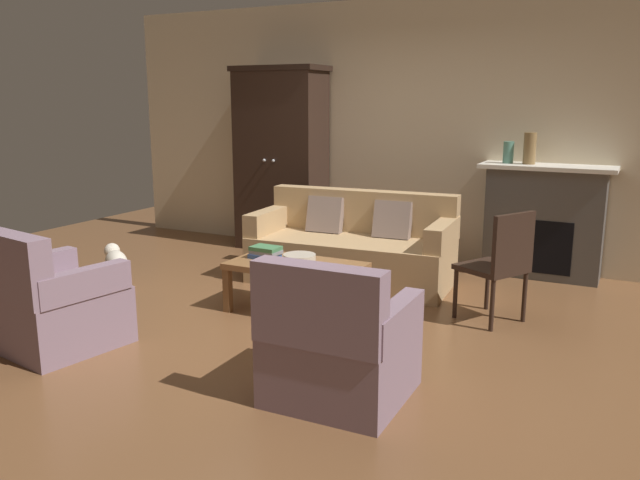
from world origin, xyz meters
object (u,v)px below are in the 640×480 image
Objects in this scene: fireplace at (544,221)px; dog at (116,262)px; side_chair_wooden at (501,260)px; coffee_table at (296,269)px; mantel_vase_jade at (508,152)px; armchair_near_left at (52,305)px; armchair_near_right at (338,349)px; book_stack at (265,252)px; mantel_vase_bronze at (530,148)px; armoire at (281,159)px; fruit_bowl at (299,259)px; couch at (353,249)px.

dog is (-3.51, -2.22, -0.32)m from fireplace.
side_chair_wooden is at bearing -93.36° from fireplace.
mantel_vase_jade reaches higher than coffee_table.
armchair_near_left is (-1.16, -1.48, -0.05)m from coffee_table.
coffee_table is 1.63m from armchair_near_right.
armchair_near_right reaches higher than book_stack.
mantel_vase_jade is (1.27, 2.05, 0.86)m from coffee_table.
mantel_vase_bronze is 4.12m from dog.
fireplace is 2.65m from coffee_table.
armchair_near_left is (0.14, -3.46, -0.74)m from armoire.
armchair_near_left reaches higher than fruit_bowl.
armoire is 4.35× the size of dog.
dog is (-1.90, -1.21, -0.07)m from couch.
mantel_vase_jade is 0.24× the size of armchair_near_left.
dog is at bearing -175.12° from fruit_bowl.
fireplace reaches higher than armchair_near_left.
mantel_vase_bronze reaches higher than mantel_vase_jade.
mantel_vase_bronze is 4.50m from armchair_near_left.
mantel_vase_bronze reaches higher than side_chair_wooden.
couch is 1.63m from side_chair_wooden.
fruit_bowl is 2.51m from mantel_vase_jade.
dog is (-1.54, -0.18, -0.23)m from book_stack.
fruit_bowl is 1.91m from armchair_near_left.
armchair_near_left is (-2.63, -3.52, -0.96)m from mantel_vase_bronze.
mantel_vase_jade is at bearing 100.44° from side_chair_wooden.
armchair_near_left is 1.83× the size of dog.
mantel_vase_jade is at bearing 35.10° from dog.
dog is (-3.13, -2.20, -0.98)m from mantel_vase_jade.
book_stack is at bearing -166.20° from side_chair_wooden.
mantel_vase_jade is at bearing 38.84° from couch.
couch reaches higher than book_stack.
armoire reaches higher than fireplace.
armchair_near_right reaches higher than coffee_table.
side_chair_wooden is at bearing 13.80° from book_stack.
book_stack is at bearing -133.93° from fireplace.
book_stack reaches higher than fruit_bowl.
coffee_table is at bearing -92.21° from couch.
coffee_table is 1.64m from side_chair_wooden.
book_stack is 2.68m from mantel_vase_jade.
coffee_table is at bearing -121.83° from mantel_vase_jade.
fruit_bowl is 1.63m from armchair_near_right.
mantel_vase_bronze is 0.34× the size of side_chair_wooden.
couch is 6.42× the size of mantel_vase_bronze.
coffee_table is 4.28× the size of book_stack.
armchair_near_right is at bearing -101.06° from fireplace.
armchair_near_right is (0.95, -2.35, -0.00)m from couch.
mantel_vase_jade reaches higher than fruit_bowl.
book_stack is 0.29× the size of side_chair_wooden.
fireplace is 1.58m from side_chair_wooden.
side_chair_wooden is at bearing -86.79° from mantel_vase_bronze.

